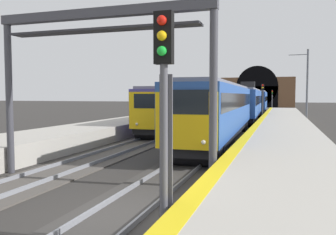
% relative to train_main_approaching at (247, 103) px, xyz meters
% --- Properties ---
extents(ground_plane, '(320.00, 320.00, 0.00)m').
position_rel_train_main_approaching_xyz_m(ground_plane, '(-36.30, 0.00, -2.30)').
color(ground_plane, '#302D2B').
extents(platform_right, '(112.00, 4.33, 1.07)m').
position_rel_train_main_approaching_xyz_m(platform_right, '(-36.30, -4.23, -1.77)').
color(platform_right, '#ADA89E').
rests_on(platform_right, ground_plane).
extents(platform_right_edge_strip, '(112.00, 0.50, 0.01)m').
position_rel_train_main_approaching_xyz_m(platform_right_edge_strip, '(-36.30, -2.32, -1.23)').
color(platform_right_edge_strip, yellow).
rests_on(platform_right_edge_strip, platform_right).
extents(track_main_line, '(160.00, 2.78, 0.21)m').
position_rel_train_main_approaching_xyz_m(track_main_line, '(-36.30, 0.00, -2.26)').
color(track_main_line, '#383533').
rests_on(track_main_line, ground_plane).
extents(train_main_approaching, '(61.16, 3.30, 4.93)m').
position_rel_train_main_approaching_xyz_m(train_main_approaching, '(0.00, 0.00, 0.00)').
color(train_main_approaching, '#264C99').
rests_on(train_main_approaching, ground_plane).
extents(train_adjacent_platform, '(55.58, 3.26, 4.78)m').
position_rel_train_main_approaching_xyz_m(train_adjacent_platform, '(5.40, 4.83, -0.08)').
color(train_adjacent_platform, navy).
rests_on(train_adjacent_platform, ground_plane).
extents(railway_signal_near, '(0.39, 0.38, 4.93)m').
position_rel_train_main_approaching_xyz_m(railway_signal_near, '(-37.84, -1.80, 0.70)').
color(railway_signal_near, '#4C4C54').
rests_on(railway_signal_near, ground_plane).
extents(railway_signal_mid, '(0.39, 0.38, 4.67)m').
position_rel_train_main_approaching_xyz_m(railway_signal_mid, '(-0.04, -1.80, 0.46)').
color(railway_signal_mid, '#38383D').
rests_on(railway_signal_mid, ground_plane).
extents(railway_signal_far, '(0.39, 0.38, 4.56)m').
position_rel_train_main_approaching_xyz_m(railway_signal_far, '(44.19, -1.80, 0.49)').
color(railway_signal_far, '#4C4C54').
rests_on(railway_signal_far, ground_plane).
extents(overhead_signal_gantry, '(0.70, 8.84, 6.48)m').
position_rel_train_main_approaching_xyz_m(overhead_signal_gantry, '(-32.79, 2.41, 2.66)').
color(overhead_signal_gantry, '#3F3F47').
rests_on(overhead_signal_gantry, ground_plane).
extents(tunnel_portal, '(2.87, 19.61, 11.17)m').
position_rel_train_main_approaching_xyz_m(tunnel_portal, '(54.45, 2.41, 1.79)').
color(tunnel_portal, brown).
rests_on(tunnel_portal, ground_plane).
extents(catenary_mast_near, '(0.22, 2.19, 8.47)m').
position_rel_train_main_approaching_xyz_m(catenary_mast_near, '(-1.54, -6.76, 2.05)').
color(catenary_mast_near, '#595B60').
rests_on(catenary_mast_near, ground_plane).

